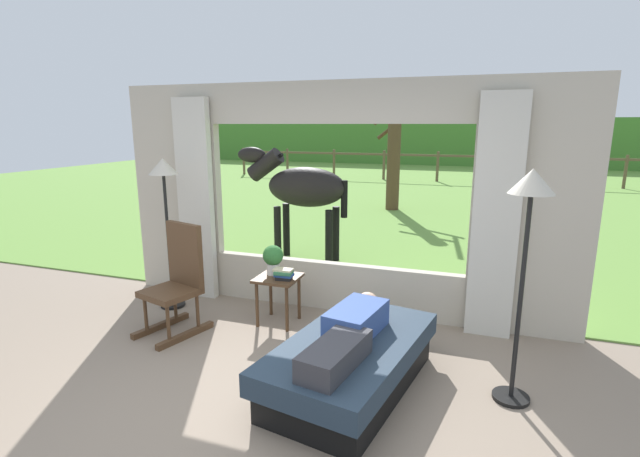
% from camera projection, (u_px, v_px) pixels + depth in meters
% --- Properties ---
extents(ground_plane, '(12.00, 12.00, 0.00)m').
position_uv_depth(ground_plane, '(238.00, 423.00, 3.34)').
color(ground_plane, gray).
extents(back_wall_with_window, '(5.20, 0.12, 2.55)m').
position_uv_depth(back_wall_with_window, '(334.00, 202.00, 5.15)').
color(back_wall_with_window, '#BCB29E').
rests_on(back_wall_with_window, ground_plane).
extents(curtain_panel_left, '(0.44, 0.10, 2.40)m').
position_uv_depth(curtain_panel_left, '(196.00, 201.00, 5.57)').
color(curtain_panel_left, beige).
rests_on(curtain_panel_left, ground_plane).
extents(curtain_panel_right, '(0.44, 0.10, 2.40)m').
position_uv_depth(curtain_panel_right, '(496.00, 219.00, 4.49)').
color(curtain_panel_right, beige).
rests_on(curtain_panel_right, ground_plane).
extents(outdoor_pasture_lawn, '(36.00, 21.68, 0.02)m').
position_uv_depth(outdoor_pasture_lawn, '(431.00, 188.00, 15.47)').
color(outdoor_pasture_lawn, olive).
rests_on(outdoor_pasture_lawn, ground_plane).
extents(distant_hill_ridge, '(36.00, 2.00, 2.40)m').
position_uv_depth(distant_hill_ridge, '(452.00, 142.00, 24.28)').
color(distant_hill_ridge, '#457C2F').
rests_on(distant_hill_ridge, ground_plane).
extents(recliner_sofa, '(1.19, 1.83, 0.42)m').
position_uv_depth(recliner_sofa, '(351.00, 363.00, 3.74)').
color(recliner_sofa, black).
rests_on(recliner_sofa, ground_plane).
extents(reclining_person, '(0.44, 1.43, 0.22)m').
position_uv_depth(reclining_person, '(350.00, 330.00, 3.63)').
color(reclining_person, '#334C8C').
rests_on(reclining_person, recliner_sofa).
extents(rocking_chair, '(0.63, 0.78, 1.12)m').
position_uv_depth(rocking_chair, '(178.00, 280.00, 4.74)').
color(rocking_chair, '#4C331E').
rests_on(rocking_chair, ground_plane).
extents(side_table, '(0.44, 0.44, 0.52)m').
position_uv_depth(side_table, '(278.00, 285.00, 4.94)').
color(side_table, '#4C331E').
rests_on(side_table, ground_plane).
extents(potted_plant, '(0.22, 0.22, 0.32)m').
position_uv_depth(potted_plant, '(273.00, 258.00, 4.96)').
color(potted_plant, silver).
rests_on(potted_plant, side_table).
extents(book_stack, '(0.21, 0.17, 0.11)m').
position_uv_depth(book_stack, '(284.00, 274.00, 4.82)').
color(book_stack, black).
rests_on(book_stack, side_table).
extents(floor_lamp_left, '(0.32, 0.32, 1.73)m').
position_uv_depth(floor_lamp_left, '(165.00, 188.00, 5.18)').
color(floor_lamp_left, black).
rests_on(floor_lamp_left, ground_plane).
extents(floor_lamp_right, '(0.32, 0.32, 1.80)m').
position_uv_depth(floor_lamp_right, '(529.00, 217.00, 3.31)').
color(floor_lamp_right, black).
rests_on(floor_lamp_right, ground_plane).
extents(horse, '(1.81, 0.60, 1.73)m').
position_uv_depth(horse, '(301.00, 188.00, 7.04)').
color(horse, black).
rests_on(horse, outdoor_pasture_lawn).
extents(pasture_tree, '(1.08, 1.07, 2.98)m').
position_uv_depth(pasture_tree, '(394.00, 153.00, 11.31)').
color(pasture_tree, '#4C3823').
rests_on(pasture_tree, outdoor_pasture_lawn).
extents(pasture_fence_line, '(16.10, 0.10, 1.10)m').
position_uv_depth(pasture_fence_line, '(438.00, 162.00, 17.07)').
color(pasture_fence_line, brown).
rests_on(pasture_fence_line, outdoor_pasture_lawn).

